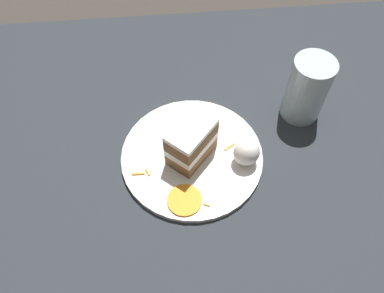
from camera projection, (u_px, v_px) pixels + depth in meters
ground_plane at (216, 164)px, 0.75m from camera, size 6.00×6.00×0.00m
dining_table at (217, 160)px, 0.73m from camera, size 1.40×0.87×0.03m
plate at (192, 157)px, 0.71m from camera, size 0.27×0.27×0.01m
cake_slice at (191, 140)px, 0.67m from camera, size 0.10×0.10×0.08m
cream_dollop at (247, 153)px, 0.68m from camera, size 0.05×0.04×0.06m
orange_garnish at (185, 200)px, 0.65m from camera, size 0.06×0.06×0.00m
carrot_shreds_scatter at (181, 170)px, 0.69m from camera, size 0.20×0.13×0.00m
drinking_glass at (306, 93)px, 0.73m from camera, size 0.08×0.08×0.14m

